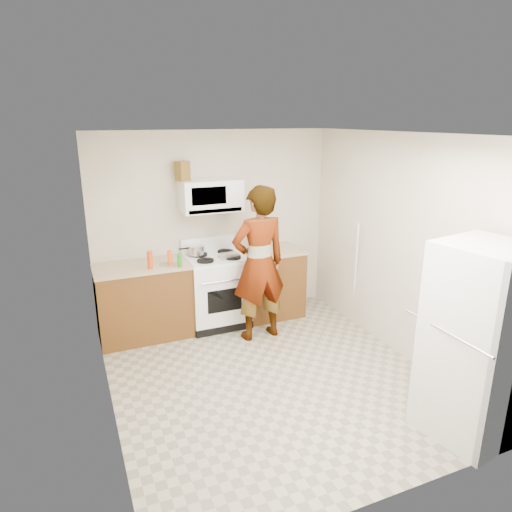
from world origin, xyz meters
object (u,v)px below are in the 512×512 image
gas_range (216,289)px  saucepan (196,250)px  person (259,264)px  microwave (211,196)px  kettle (260,241)px  fridge (477,343)px

gas_range → saucepan: (-0.22, 0.13, 0.52)m
person → saucepan: (-0.58, 0.69, 0.06)m
saucepan → microwave: bearing=0.1°
gas_range → person: bearing=-57.2°
microwave → kettle: size_ratio=4.13×
kettle → person: bearing=-93.7°
gas_range → kettle: 0.89m
person → fridge: size_ratio=1.12×
microwave → person: size_ratio=0.40×
saucepan → gas_range: bearing=-30.4°
fridge → kettle: 3.16m
person → saucepan: 0.90m
microwave → person: 1.08m
fridge → saucepan: 3.43m
kettle → saucepan: size_ratio=0.90×
gas_range → microwave: bearing=90.0°
person → saucepan: bearing=-53.7°
microwave → fridge: size_ratio=0.45×
microwave → person: (0.36, -0.69, -0.75)m
microwave → fridge: (1.32, -3.06, -0.85)m
person → gas_range: bearing=-60.9°
gas_range → kettle: (0.69, 0.16, 0.54)m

